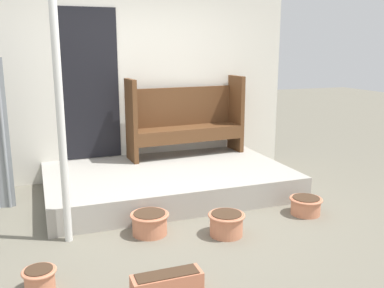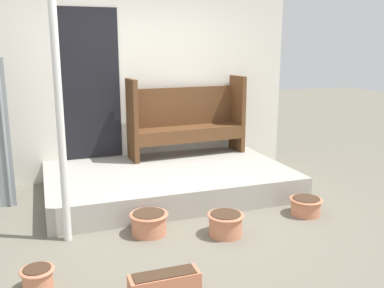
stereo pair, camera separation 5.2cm
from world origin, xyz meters
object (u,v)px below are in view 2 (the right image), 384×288
Objects in this scene: bench at (186,117)px; flower_pot_far_right at (306,205)px; flower_pot_left at (38,277)px; planter_box_rect at (165,282)px; support_post at (60,125)px; flower_pot_middle at (149,222)px; flower_pot_right at (226,223)px.

bench reaches higher than flower_pot_far_right.
bench is 6.41× the size of flower_pot_left.
bench reaches higher than flower_pot_left.
flower_pot_left is 0.48× the size of planter_box_rect.
flower_pot_far_right is at bearing 26.13° from planter_box_rect.
flower_pot_far_right reaches higher than planter_box_rect.
support_post reaches higher than bench.
flower_pot_middle is at bearing 82.55° from planter_box_rect.
support_post reaches higher than flower_pot_left.
flower_pot_far_right is 2.09m from planter_box_rect.
flower_pot_right is 1.01× the size of flower_pot_far_right.
support_post is 6.18× the size of flower_pot_far_right.
support_post is at bearing 174.96° from flower_pot_far_right.
flower_pot_left is 0.96m from planter_box_rect.
flower_pot_left is at bearing -108.79° from support_post.
bench is (1.77, 1.68, -0.29)m from support_post.
flower_pot_far_right is (0.73, -1.90, -0.72)m from bench.
flower_pot_left is (-0.27, -0.80, -1.02)m from support_post.
flower_pot_middle is (1.03, 0.68, 0.02)m from flower_pot_left.
flower_pot_left is at bearing 159.54° from planter_box_rect.
bench is 3.13m from planter_box_rect.
flower_pot_far_right is (2.50, -0.22, -1.01)m from support_post.
bench is 2.23m from flower_pot_right.
flower_pot_left is at bearing -168.16° from flower_pot_far_right.
bench is 4.35× the size of flower_pot_middle.
support_post is at bearing -140.08° from bench.
support_post reaches higher than flower_pot_right.
flower_pot_far_right is (2.77, 0.58, 0.01)m from flower_pot_left.
flower_pot_right is (0.70, -0.28, 0.00)m from flower_pot_middle.
flower_pot_far_right is at bearing 11.84° from flower_pot_left.
flower_pot_far_right is (1.04, 0.19, -0.02)m from flower_pot_right.
bench is 2.16m from flower_pot_far_right.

